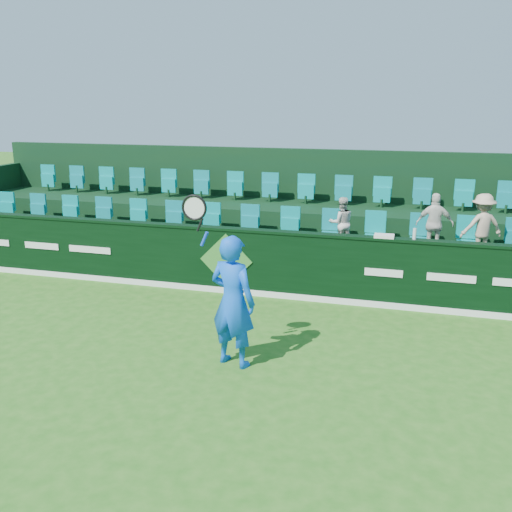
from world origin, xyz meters
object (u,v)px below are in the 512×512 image
(towel, at_px, (384,236))
(spectator_right, at_px, (482,226))
(tennis_player, at_px, (232,301))
(spectator_middle, at_px, (435,224))
(spectator_left, at_px, (341,223))
(drinks_bottle, at_px, (415,234))

(towel, bearing_deg, spectator_right, 31.98)
(towel, bearing_deg, tennis_player, -121.92)
(spectator_middle, bearing_deg, tennis_player, 53.84)
(spectator_middle, bearing_deg, spectator_left, -2.20)
(tennis_player, bearing_deg, spectator_middle, 56.04)
(towel, xyz_separation_m, drinks_bottle, (0.54, 0.00, 0.08))
(towel, height_order, drinks_bottle, drinks_bottle)
(spectator_left, relative_size, spectator_right, 0.85)
(tennis_player, xyz_separation_m, spectator_right, (3.74, 4.24, 0.44))
(tennis_player, distance_m, drinks_bottle, 4.01)
(spectator_right, distance_m, drinks_bottle, 1.68)
(spectator_right, distance_m, towel, 2.12)
(tennis_player, height_order, towel, tennis_player)
(tennis_player, relative_size, spectator_middle, 2.10)
(towel, bearing_deg, spectator_left, 130.07)
(drinks_bottle, bearing_deg, spectator_left, 142.88)
(tennis_player, distance_m, spectator_right, 5.67)
(spectator_middle, relative_size, drinks_bottle, 5.99)
(spectator_right, relative_size, towel, 3.51)
(spectator_right, height_order, towel, spectator_right)
(spectator_middle, height_order, spectator_right, spectator_right)
(spectator_left, bearing_deg, towel, 109.09)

